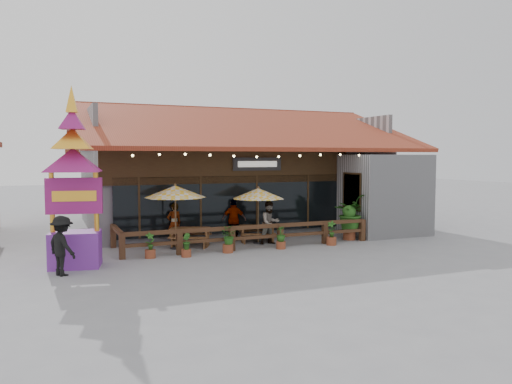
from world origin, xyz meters
name	(u,v)px	position (x,y,z in m)	size (l,w,h in m)	color
ground	(286,244)	(0.00, 0.00, 0.00)	(100.00, 100.00, 0.00)	gray
restaurant_building	(235,182)	(0.26, 6.61, 2.21)	(15.50, 14.73, 6.09)	#B6B5BB
patio_railing	(236,233)	(-2.25, -0.27, 0.61)	(10.00, 2.60, 0.92)	#4A2F1A
umbrella_left	(175,192)	(-4.33, 0.73, 2.18)	(2.84, 2.84, 2.50)	brown
umbrella_right	(258,194)	(-0.96, 0.60, 2.02)	(2.30, 2.30, 2.32)	brown
picnic_table_left	(190,234)	(-3.68, 1.01, 0.49)	(1.93, 1.83, 0.73)	brown
picnic_table_right	(257,231)	(-0.85, 0.98, 0.46)	(1.69, 1.55, 0.68)	brown
thai_sign_tower	(73,165)	(-8.03, -1.15, 3.26)	(2.68, 2.68, 6.16)	#752A9A
tropical_plant	(350,214)	(2.96, -0.07, 1.11)	(1.84, 1.85, 1.94)	brown
diner_a	(174,224)	(-4.16, 1.68, 0.84)	(0.61, 0.40, 1.67)	#332110
diner_b	(270,223)	(-0.62, 0.21, 0.87)	(0.85, 0.66, 1.74)	#332110
diner_c	(234,220)	(-1.61, 1.67, 0.87)	(1.02, 0.42, 1.74)	#332110
pedestrian	(62,246)	(-8.45, -2.21, 0.89)	(1.15, 0.66, 1.78)	black
planter_a	(150,247)	(-5.57, -0.67, 0.38)	(0.37, 0.37, 0.90)	brown
planter_b	(186,246)	(-4.37, -0.96, 0.38)	(0.34, 0.34, 0.84)	brown
planter_c	(228,238)	(-2.76, -0.79, 0.53)	(0.76, 0.75, 0.95)	brown
planter_d	(281,238)	(-0.65, -0.86, 0.42)	(0.41, 0.41, 0.87)	brown
planter_e	(331,235)	(1.56, -0.90, 0.41)	(0.40, 0.42, 0.97)	brown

